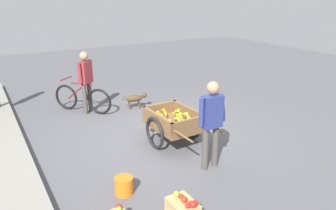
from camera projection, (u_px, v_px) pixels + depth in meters
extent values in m
plane|color=#56565B|center=(165.00, 137.00, 6.82)|extent=(24.00, 24.00, 0.00)
cube|color=brown|center=(173.00, 124.00, 6.42)|extent=(1.12, 0.82, 0.10)
cube|color=brown|center=(160.00, 109.00, 6.78)|extent=(0.08, 0.80, 0.24)
cube|color=brown|center=(189.00, 125.00, 5.95)|extent=(0.08, 0.80, 0.24)
cube|color=brown|center=(157.00, 120.00, 6.18)|extent=(1.10, 0.08, 0.24)
cube|color=brown|center=(189.00, 113.00, 6.55)|extent=(1.10, 0.08, 0.24)
torus|color=black|center=(154.00, 133.00, 6.23)|extent=(0.64, 0.07, 0.64)
torus|color=black|center=(191.00, 124.00, 6.67)|extent=(0.64, 0.07, 0.64)
cylinder|color=gray|center=(173.00, 128.00, 6.45)|extent=(0.06, 0.88, 0.04)
cylinder|color=brown|center=(183.00, 136.00, 5.54)|extent=(0.55, 0.05, 0.04)
cylinder|color=brown|center=(214.00, 128.00, 5.89)|extent=(0.55, 0.05, 0.04)
cylinder|color=gray|center=(161.00, 127.00, 6.87)|extent=(0.04, 0.04, 0.35)
ellipsoid|color=gold|center=(179.00, 113.00, 6.43)|extent=(0.18, 0.10, 0.12)
ellipsoid|color=gold|center=(179.00, 112.00, 6.44)|extent=(0.19, 0.09, 0.08)
ellipsoid|color=gold|center=(178.00, 111.00, 6.44)|extent=(0.19, 0.11, 0.09)
ellipsoid|color=gold|center=(177.00, 111.00, 6.45)|extent=(0.18, 0.09, 0.14)
ellipsoid|color=gold|center=(162.00, 117.00, 6.37)|extent=(0.18, 0.10, 0.15)
ellipsoid|color=gold|center=(162.00, 116.00, 6.37)|extent=(0.19, 0.09, 0.10)
ellipsoid|color=gold|center=(161.00, 115.00, 6.37)|extent=(0.18, 0.11, 0.05)
ellipsoid|color=gold|center=(161.00, 115.00, 6.37)|extent=(0.19, 0.05, 0.09)
ellipsoid|color=gold|center=(160.00, 114.00, 6.38)|extent=(0.17, 0.09, 0.15)
ellipsoid|color=gold|center=(181.00, 117.00, 6.44)|extent=(0.18, 0.08, 0.15)
ellipsoid|color=gold|center=(181.00, 117.00, 6.44)|extent=(0.19, 0.11, 0.10)
ellipsoid|color=gold|center=(180.00, 116.00, 6.45)|extent=(0.19, 0.09, 0.05)
ellipsoid|color=gold|center=(180.00, 116.00, 6.45)|extent=(0.19, 0.05, 0.10)
ellipsoid|color=gold|center=(179.00, 115.00, 6.45)|extent=(0.17, 0.10, 0.15)
ellipsoid|color=gold|center=(191.00, 121.00, 6.07)|extent=(0.18, 0.09, 0.15)
ellipsoid|color=gold|center=(190.00, 120.00, 6.07)|extent=(0.19, 0.11, 0.10)
ellipsoid|color=gold|center=(190.00, 120.00, 6.07)|extent=(0.19, 0.11, 0.05)
ellipsoid|color=gold|center=(189.00, 119.00, 6.07)|extent=(0.19, 0.06, 0.09)
ellipsoid|color=gold|center=(189.00, 119.00, 6.07)|extent=(0.18, 0.10, 0.13)
ellipsoid|color=gold|center=(187.00, 116.00, 6.33)|extent=(0.18, 0.07, 0.14)
ellipsoid|color=gold|center=(187.00, 115.00, 6.33)|extent=(0.19, 0.10, 0.11)
ellipsoid|color=gold|center=(186.00, 115.00, 6.34)|extent=(0.18, 0.07, 0.04)
ellipsoid|color=gold|center=(185.00, 114.00, 6.34)|extent=(0.19, 0.07, 0.09)
ellipsoid|color=gold|center=(185.00, 114.00, 6.34)|extent=(0.18, 0.08, 0.13)
ellipsoid|color=gold|center=(164.00, 121.00, 6.17)|extent=(0.18, 0.06, 0.12)
ellipsoid|color=gold|center=(164.00, 121.00, 6.17)|extent=(0.19, 0.11, 0.08)
ellipsoid|color=gold|center=(163.00, 120.00, 6.17)|extent=(0.19, 0.10, 0.07)
ellipsoid|color=gold|center=(163.00, 119.00, 6.18)|extent=(0.18, 0.10, 0.13)
ellipsoid|color=gold|center=(160.00, 114.00, 6.40)|extent=(0.18, 0.11, 0.15)
ellipsoid|color=gold|center=(159.00, 113.00, 6.41)|extent=(0.19, 0.08, 0.05)
ellipsoid|color=gold|center=(158.00, 113.00, 6.42)|extent=(0.17, 0.07, 0.16)
ellipsoid|color=gold|center=(159.00, 118.00, 6.31)|extent=(0.18, 0.08, 0.13)
ellipsoid|color=gold|center=(159.00, 118.00, 6.31)|extent=(0.19, 0.10, 0.08)
ellipsoid|color=gold|center=(158.00, 117.00, 6.32)|extent=(0.19, 0.10, 0.08)
ellipsoid|color=gold|center=(158.00, 116.00, 6.32)|extent=(0.17, 0.07, 0.15)
ellipsoid|color=gold|center=(179.00, 120.00, 6.36)|extent=(0.17, 0.06, 0.14)
ellipsoid|color=gold|center=(178.00, 120.00, 6.36)|extent=(0.19, 0.08, 0.10)
ellipsoid|color=gold|center=(178.00, 119.00, 6.37)|extent=(0.19, 0.08, 0.05)
ellipsoid|color=gold|center=(177.00, 119.00, 6.37)|extent=(0.19, 0.07, 0.10)
ellipsoid|color=gold|center=(177.00, 118.00, 6.37)|extent=(0.18, 0.11, 0.13)
ellipsoid|color=gold|center=(191.00, 123.00, 6.19)|extent=(0.18, 0.11, 0.13)
ellipsoid|color=gold|center=(190.00, 122.00, 6.20)|extent=(0.19, 0.09, 0.07)
ellipsoid|color=gold|center=(189.00, 121.00, 6.20)|extent=(0.19, 0.08, 0.09)
ellipsoid|color=gold|center=(189.00, 121.00, 6.21)|extent=(0.17, 0.09, 0.15)
ellipsoid|color=gold|center=(165.00, 112.00, 6.54)|extent=(0.18, 0.09, 0.14)
ellipsoid|color=gold|center=(164.00, 112.00, 6.54)|extent=(0.19, 0.05, 0.09)
ellipsoid|color=gold|center=(164.00, 111.00, 6.55)|extent=(0.18, 0.07, 0.05)
ellipsoid|color=gold|center=(163.00, 111.00, 6.55)|extent=(0.19, 0.06, 0.10)
ellipsoid|color=gold|center=(163.00, 110.00, 6.55)|extent=(0.18, 0.07, 0.14)
ellipsoid|color=gold|center=(170.00, 123.00, 6.05)|extent=(0.17, 0.10, 0.14)
ellipsoid|color=gold|center=(169.00, 123.00, 6.05)|extent=(0.19, 0.11, 0.09)
ellipsoid|color=gold|center=(169.00, 122.00, 6.05)|extent=(0.18, 0.07, 0.05)
ellipsoid|color=gold|center=(168.00, 122.00, 6.05)|extent=(0.19, 0.10, 0.10)
ellipsoid|color=gold|center=(168.00, 121.00, 6.05)|extent=(0.18, 0.11, 0.12)
ellipsoid|color=gold|center=(162.00, 119.00, 6.20)|extent=(0.17, 0.06, 0.14)
ellipsoid|color=gold|center=(162.00, 118.00, 6.20)|extent=(0.19, 0.05, 0.11)
ellipsoid|color=gold|center=(161.00, 117.00, 6.21)|extent=(0.19, 0.11, 0.05)
ellipsoid|color=gold|center=(160.00, 117.00, 6.21)|extent=(0.19, 0.07, 0.10)
ellipsoid|color=gold|center=(160.00, 116.00, 6.21)|extent=(0.17, 0.07, 0.15)
ellipsoid|color=gold|center=(177.00, 114.00, 6.55)|extent=(0.18, 0.07, 0.14)
ellipsoid|color=gold|center=(176.00, 114.00, 6.56)|extent=(0.19, 0.11, 0.05)
ellipsoid|color=gold|center=(175.00, 113.00, 6.57)|extent=(0.18, 0.08, 0.14)
cylinder|color=#4C4742|center=(205.00, 149.00, 5.45)|extent=(0.11, 0.11, 0.77)
cylinder|color=#4C4742|center=(215.00, 146.00, 5.57)|extent=(0.11, 0.11, 0.77)
cube|color=navy|center=(212.00, 111.00, 5.29)|extent=(0.21, 0.34, 0.54)
sphere|color=tan|center=(213.00, 88.00, 5.16)|extent=(0.21, 0.21, 0.21)
cylinder|color=navy|center=(201.00, 112.00, 5.17)|extent=(0.08, 0.08, 0.49)
cylinder|color=navy|center=(222.00, 107.00, 5.40)|extent=(0.08, 0.15, 0.50)
torus|color=black|center=(66.00, 97.00, 8.32)|extent=(0.56, 0.45, 0.66)
torus|color=black|center=(100.00, 102.00, 7.98)|extent=(0.56, 0.45, 0.66)
cylinder|color=maroon|center=(81.00, 84.00, 8.02)|extent=(0.50, 0.40, 0.04)
cylinder|color=maroon|center=(86.00, 91.00, 8.03)|extent=(0.10, 0.09, 0.45)
cylinder|color=maroon|center=(76.00, 92.00, 8.15)|extent=(0.44, 0.35, 0.43)
ellipsoid|color=black|center=(86.00, 81.00, 7.94)|extent=(0.20, 0.08, 0.06)
cylinder|color=maroon|center=(66.00, 79.00, 8.14)|extent=(0.30, 0.38, 0.03)
cylinder|color=#4C4742|center=(85.00, 99.00, 7.98)|extent=(0.11, 0.11, 0.77)
cylinder|color=#4C4742|center=(90.00, 97.00, 8.18)|extent=(0.11, 0.11, 0.77)
cube|color=maroon|center=(85.00, 72.00, 7.86)|extent=(0.37, 0.39, 0.54)
sphere|color=tan|center=(84.00, 56.00, 7.73)|extent=(0.21, 0.21, 0.21)
cylinder|color=maroon|center=(80.00, 73.00, 7.66)|extent=(0.08, 0.10, 0.49)
cylinder|color=maroon|center=(90.00, 69.00, 8.05)|extent=(0.08, 0.09, 0.49)
ellipsoid|color=#4C3823|center=(134.00, 98.00, 8.41)|extent=(0.28, 0.47, 0.18)
sphere|color=#4C3823|center=(144.00, 95.00, 8.46)|extent=(0.14, 0.14, 0.14)
cylinder|color=#4C3823|center=(123.00, 98.00, 8.32)|extent=(0.05, 0.11, 0.12)
cylinder|color=#4C3823|center=(139.00, 104.00, 8.55)|extent=(0.04, 0.04, 0.18)
cylinder|color=#4C3823|center=(140.00, 105.00, 8.46)|extent=(0.04, 0.04, 0.18)
cylinder|color=#4C3823|center=(129.00, 105.00, 8.48)|extent=(0.04, 0.04, 0.18)
cylinder|color=#4C3823|center=(130.00, 106.00, 8.38)|extent=(0.04, 0.04, 0.18)
cylinder|color=orange|center=(124.00, 186.00, 4.86)|extent=(0.28, 0.28, 0.27)
sphere|color=red|center=(119.00, 207.00, 4.17)|extent=(0.08, 0.08, 0.08)
sphere|color=#99BF33|center=(119.00, 208.00, 4.16)|extent=(0.07, 0.07, 0.07)
cube|color=tan|center=(183.00, 209.00, 4.38)|extent=(0.44, 0.32, 0.22)
sphere|color=red|center=(195.00, 203.00, 4.25)|extent=(0.09, 0.09, 0.09)
sphere|color=red|center=(187.00, 206.00, 4.21)|extent=(0.07, 0.07, 0.07)
sphere|color=red|center=(181.00, 196.00, 4.40)|extent=(0.07, 0.07, 0.07)
sphere|color=#B23319|center=(184.00, 200.00, 4.32)|extent=(0.09, 0.09, 0.09)
sphere|color=#B23319|center=(191.00, 203.00, 4.25)|extent=(0.07, 0.07, 0.07)
sphere|color=#99BF33|center=(176.00, 194.00, 4.43)|extent=(0.09, 0.09, 0.09)
sphere|color=red|center=(193.00, 204.00, 4.21)|extent=(0.10, 0.10, 0.10)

